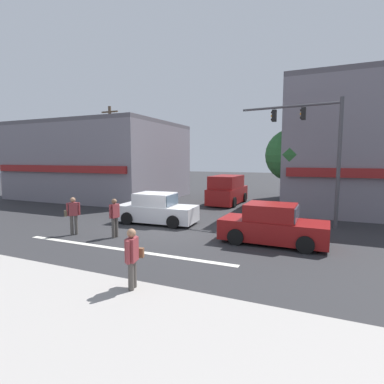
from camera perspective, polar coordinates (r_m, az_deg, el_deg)
The scene contains 12 objects.
ground_plane at distance 14.47m, azimuth -5.11°, elevation -7.03°, with size 120.00×120.00×0.00m, color #2B2B2D.
lane_marking_stripe at distance 11.62m, azimuth -13.49°, elevation -10.54°, with size 9.00×0.24×0.01m, color silver.
building_left_block at distance 27.65m, azimuth -16.93°, elevation 5.70°, with size 12.90×9.71×6.30m.
street_tree at distance 19.39m, azimuth 18.49°, elevation 6.64°, with size 3.20×3.20×5.16m.
utility_pole_near_left at distance 23.42m, azimuth -15.19°, elevation 7.12°, with size 1.40×0.22×7.19m.
traffic_light_mast at distance 15.97m, azimuth 22.81°, elevation 8.85°, with size 4.87×0.65×6.20m.
sedan_approaching_near at distance 15.67m, azimuth -6.75°, elevation -3.36°, with size 4.20×2.07×1.58m.
sedan_crossing_leftbound at distance 12.32m, azimuth 15.09°, elevation -6.22°, with size 4.14×1.96×1.58m.
van_crossing_rightbound at distance 22.25m, azimuth 6.73°, elevation 0.29°, with size 2.12×4.64×2.11m.
pedestrian_foreground_with_bag at distance 7.63m, azimuth -11.27°, elevation -12.08°, with size 0.33×0.69×1.67m.
pedestrian_mid_crossing at distance 13.12m, azimuth -14.54°, elevation -4.37°, with size 0.27×0.57×1.67m.
pedestrian_far_side at distance 14.16m, azimuth -21.75°, elevation -3.83°, with size 0.60×0.57×1.67m.
Camera 1 is at (6.72, -12.37, 3.35)m, focal length 28.00 mm.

